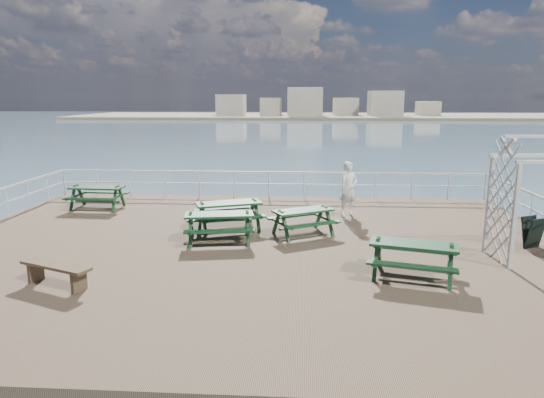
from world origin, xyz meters
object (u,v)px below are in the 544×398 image
(picnic_table_e, at_px, (413,252))
(picnic_table_b, at_px, (229,209))
(picnic_table_d, at_px, (219,221))
(picnic_table_a, at_px, (97,193))
(picnic_table_c, at_px, (303,216))
(flat_bench_near, at_px, (56,270))
(person, at_px, (349,189))

(picnic_table_e, bearing_deg, picnic_table_b, 156.22)
(picnic_table_d, bearing_deg, picnic_table_a, 133.82)
(picnic_table_b, height_order, picnic_table_e, picnic_table_b)
(picnic_table_c, bearing_deg, flat_bench_near, -170.05)
(person, bearing_deg, picnic_table_e, -112.60)
(picnic_table_a, xyz_separation_m, flat_bench_near, (2.28, -7.57, -0.22))
(picnic_table_b, distance_m, person, 4.40)
(picnic_table_d, height_order, person, person)
(picnic_table_c, xyz_separation_m, picnic_table_e, (2.55, -3.47, 0.04))
(picnic_table_a, relative_size, picnic_table_c, 0.87)
(picnic_table_a, bearing_deg, picnic_table_c, -19.21)
(picnic_table_b, relative_size, picnic_table_d, 1.13)
(picnic_table_a, height_order, picnic_table_d, picnic_table_d)
(flat_bench_near, height_order, person, person)
(picnic_table_d, xyz_separation_m, flat_bench_near, (-3.04, -3.61, -0.22))
(picnic_table_c, bearing_deg, picnic_table_a, 128.83)
(picnic_table_d, distance_m, flat_bench_near, 4.72)
(picnic_table_a, height_order, flat_bench_near, picnic_table_a)
(picnic_table_c, xyz_separation_m, person, (1.58, 2.43, 0.40))
(flat_bench_near, bearing_deg, picnic_table_d, 72.18)
(picnic_table_a, xyz_separation_m, picnic_table_b, (5.38, -2.57, 0.02))
(picnic_table_a, xyz_separation_m, picnic_table_d, (5.32, -3.97, 0.00))
(picnic_table_c, distance_m, person, 2.92)
(picnic_table_b, relative_size, flat_bench_near, 1.36)
(picnic_table_b, relative_size, person, 1.28)
(picnic_table_c, bearing_deg, picnic_table_d, 170.65)
(picnic_table_e, xyz_separation_m, person, (-0.97, 5.89, 0.36))
(picnic_table_b, bearing_deg, person, 5.01)
(picnic_table_b, xyz_separation_m, person, (3.94, 1.92, 0.34))
(picnic_table_d, bearing_deg, picnic_table_c, 10.70)
(person, bearing_deg, picnic_table_c, -155.02)
(picnic_table_b, distance_m, flat_bench_near, 5.89)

